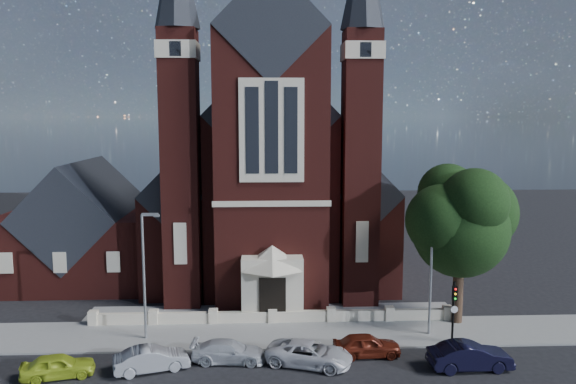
% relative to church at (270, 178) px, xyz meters
% --- Properties ---
extents(ground, '(120.00, 120.00, 0.00)m').
position_rel_church_xyz_m(ground, '(0.00, -7.94, -8.19)').
color(ground, black).
rests_on(ground, ground).
extents(pavement_strip, '(60.00, 5.00, 0.12)m').
position_rel_church_xyz_m(pavement_strip, '(0.00, -18.44, -8.19)').
color(pavement_strip, gray).
rests_on(pavement_strip, ground).
extents(forecourt_paving, '(26.00, 3.00, 0.14)m').
position_rel_church_xyz_m(forecourt_paving, '(0.00, -14.44, -8.19)').
color(forecourt_paving, gray).
rests_on(forecourt_paving, ground).
extents(forecourt_wall, '(24.00, 0.40, 0.90)m').
position_rel_church_xyz_m(forecourt_wall, '(0.00, -16.44, -8.19)').
color(forecourt_wall, beige).
rests_on(forecourt_wall, ground).
extents(church, '(20.01, 34.90, 29.20)m').
position_rel_church_xyz_m(church, '(0.00, 0.00, 0.00)').
color(church, '#4D1914').
rests_on(church, ground).
extents(parish_hall, '(12.00, 12.20, 10.24)m').
position_rel_church_xyz_m(parish_hall, '(-16.00, -4.94, -4.17)').
color(parish_hall, '#4D1914').
rests_on(parish_hall, ground).
extents(street_tree, '(6.40, 6.60, 10.70)m').
position_rel_church_xyz_m(street_tree, '(12.60, -17.23, -1.23)').
color(street_tree, black).
rests_on(street_tree, ground).
extents(street_lamp_left, '(1.16, 0.22, 8.09)m').
position_rel_church_xyz_m(street_lamp_left, '(-7.91, -18.94, -3.59)').
color(street_lamp_left, gray).
rests_on(street_lamp_left, ground).
extents(street_lamp_right, '(1.16, 0.22, 8.09)m').
position_rel_church_xyz_m(street_lamp_right, '(10.09, -18.94, -3.59)').
color(street_lamp_right, gray).
rests_on(street_lamp_right, ground).
extents(traffic_signal, '(0.28, 0.42, 4.00)m').
position_rel_church_xyz_m(traffic_signal, '(11.00, -20.52, -5.60)').
color(traffic_signal, black).
rests_on(traffic_signal, ground).
extents(car_lime_van, '(4.06, 2.43, 1.29)m').
position_rel_church_xyz_m(car_lime_van, '(-11.64, -23.92, -7.54)').
color(car_lime_van, '#A6BE26').
rests_on(car_lime_van, ground).
extents(car_silver_a, '(4.33, 2.62, 1.35)m').
position_rel_church_xyz_m(car_silver_a, '(-6.78, -23.33, -7.51)').
color(car_silver_a, gray).
rests_on(car_silver_a, ground).
extents(car_silver_b, '(4.38, 2.06, 1.23)m').
position_rel_church_xyz_m(car_silver_b, '(-2.58, -22.36, -7.57)').
color(car_silver_b, '#B9BCC2').
rests_on(car_silver_b, ground).
extents(car_white_suv, '(5.31, 3.67, 1.35)m').
position_rel_church_xyz_m(car_white_suv, '(1.99, -22.96, -7.51)').
color(car_white_suv, silver).
rests_on(car_white_suv, ground).
extents(car_dark_red, '(4.04, 1.80, 1.35)m').
position_rel_church_xyz_m(car_dark_red, '(5.41, -21.94, -7.51)').
color(car_dark_red, '#5B1B0F').
rests_on(car_dark_red, ground).
extents(car_navy, '(4.64, 1.80, 1.51)m').
position_rel_church_xyz_m(car_navy, '(10.84, -23.87, -7.43)').
color(car_navy, black).
rests_on(car_navy, ground).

